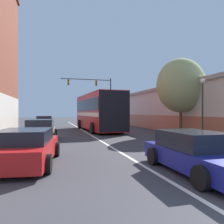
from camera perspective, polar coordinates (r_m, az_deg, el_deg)
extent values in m
cube|color=silver|center=(19.02, -6.19, -5.64)|extent=(0.14, 47.34, 0.01)
cube|color=#A86647|center=(19.05, 18.42, -3.31)|extent=(0.24, 26.18, 1.54)
cube|color=maroon|center=(22.03, -3.63, 0.14)|extent=(3.11, 10.25, 3.41)
cube|color=black|center=(22.04, -3.63, 1.73)|extent=(3.15, 10.05, 1.09)
cube|color=beige|center=(22.03, -3.63, -0.57)|extent=(3.15, 10.16, 0.34)
cube|color=black|center=(17.20, 0.69, 0.19)|extent=(2.54, 0.19, 3.27)
cylinder|color=black|center=(24.85, -8.45, -3.17)|extent=(0.35, 1.01, 1.00)
cylinder|color=black|center=(25.44, -2.56, -3.10)|extent=(0.35, 1.01, 1.00)
cylinder|color=black|center=(18.71, -5.08, -4.21)|extent=(0.35, 1.01, 1.00)
cylinder|color=black|center=(19.49, 2.53, -4.04)|extent=(0.35, 1.01, 1.00)
cube|color=navy|center=(7.29, 21.35, -11.26)|extent=(1.67, 4.25, 0.55)
cube|color=black|center=(7.41, 20.18, -6.82)|extent=(1.51, 2.22, 0.54)
cylinder|color=black|center=(8.01, 10.69, -11.28)|extent=(0.23, 0.61, 0.60)
cylinder|color=black|center=(8.85, 20.72, -10.20)|extent=(0.23, 0.61, 0.60)
cylinder|color=black|center=(5.81, 22.33, -15.62)|extent=(0.23, 0.61, 0.60)
cube|color=red|center=(25.40, -17.46, -3.00)|extent=(1.93, 4.70, 0.74)
cube|color=black|center=(25.14, -17.44, -1.59)|extent=(1.67, 2.48, 0.53)
cylinder|color=black|center=(26.83, -19.38, -3.34)|extent=(0.26, 0.64, 0.63)
cylinder|color=black|center=(26.87, -15.69, -3.33)|extent=(0.26, 0.64, 0.63)
cylinder|color=black|center=(23.98, -19.43, -3.73)|extent=(0.26, 0.64, 0.63)
cylinder|color=black|center=(24.02, -15.31, -3.72)|extent=(0.26, 0.64, 0.63)
cube|color=slate|center=(14.87, -18.10, -5.36)|extent=(1.90, 4.38, 0.61)
cube|color=black|center=(14.61, -18.18, -3.06)|extent=(1.65, 2.32, 0.61)
cylinder|color=black|center=(16.31, -20.62, -5.44)|extent=(0.26, 0.66, 0.65)
cylinder|color=black|center=(16.14, -14.55, -5.50)|extent=(0.26, 0.66, 0.65)
cylinder|color=black|center=(13.70, -22.28, -6.48)|extent=(0.26, 0.66, 0.65)
cylinder|color=black|center=(13.50, -15.04, -6.57)|extent=(0.26, 0.66, 0.65)
cube|color=red|center=(8.43, -21.52, -9.44)|extent=(2.29, 4.44, 0.64)
cube|color=black|center=(8.16, -21.85, -5.88)|extent=(1.90, 2.40, 0.46)
cylinder|color=black|center=(9.96, -25.03, -9.06)|extent=(0.29, 0.62, 0.60)
cylinder|color=black|center=(9.60, -14.26, -9.39)|extent=(0.29, 0.62, 0.60)
cylinder|color=black|center=(7.03, -16.47, -12.88)|extent=(0.29, 0.62, 0.60)
cube|color=#285633|center=(31.84, -17.09, -2.53)|extent=(2.04, 4.47, 0.59)
cube|color=black|center=(31.60, -17.07, -1.51)|extent=(1.75, 2.38, 0.56)
cylinder|color=black|center=(33.16, -18.74, -2.68)|extent=(0.27, 0.67, 0.66)
cylinder|color=black|center=(33.25, -15.66, -2.67)|extent=(0.27, 0.67, 0.66)
cylinder|color=black|center=(30.47, -18.64, -2.91)|extent=(0.27, 0.67, 0.66)
cylinder|color=black|center=(30.56, -15.29, -2.91)|extent=(0.27, 0.67, 0.66)
cylinder|color=#333338|center=(33.55, -0.37, 2.80)|extent=(0.18, 0.18, 7.04)
cylinder|color=#333338|center=(33.09, -6.73, 8.45)|extent=(7.51, 0.12, 0.12)
cube|color=#9E8419|center=(33.28, -4.15, 7.50)|extent=(0.28, 0.24, 0.80)
sphere|color=red|center=(33.17, -4.09, 7.95)|extent=(0.18, 0.18, 0.18)
sphere|color=black|center=(33.13, -4.09, 7.53)|extent=(0.18, 0.18, 0.18)
sphere|color=black|center=(33.10, -4.09, 7.10)|extent=(0.18, 0.18, 0.18)
cube|color=#9E8419|center=(32.72, -11.32, 7.63)|extent=(0.28, 0.24, 0.80)
sphere|color=black|center=(32.61, -11.30, 8.09)|extent=(0.18, 0.18, 0.18)
sphere|color=orange|center=(32.58, -11.30, 7.66)|extent=(0.18, 0.18, 0.18)
sphere|color=black|center=(32.54, -11.30, 7.23)|extent=(0.18, 0.18, 0.18)
cone|color=#233323|center=(16.07, 22.58, -6.33)|extent=(0.26, 0.26, 0.20)
cylinder|color=#233323|center=(15.97, 22.58, 0.17)|extent=(0.10, 0.10, 3.84)
sphere|color=#EFE5CC|center=(16.11, 22.58, 7.44)|extent=(0.34, 0.34, 0.34)
cylinder|color=#4C3823|center=(18.35, 17.53, -2.21)|extent=(0.23, 0.23, 2.33)
ellipsoid|color=#99A366|center=(18.46, 17.53, 6.63)|extent=(3.94, 3.55, 4.33)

